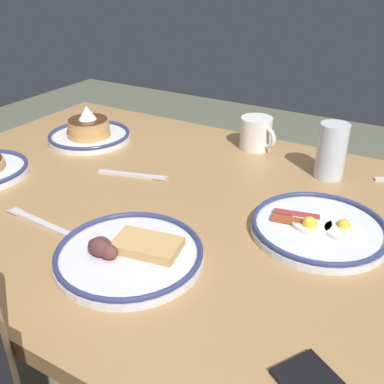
{
  "coord_description": "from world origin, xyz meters",
  "views": [
    {
      "loc": [
        -0.5,
        0.74,
        1.23
      ],
      "look_at": [
        -0.07,
        -0.0,
        0.77
      ],
      "focal_mm": 41.71,
      "sensor_mm": 36.0,
      "label": 1
    }
  ],
  "objects_px": {
    "coffee_mug": "(257,133)",
    "fork_near": "(41,223)",
    "plate_far_side": "(129,253)",
    "drinking_glass": "(331,154)",
    "plate_center_pancakes": "(89,132)",
    "fork_far": "(133,175)",
    "plate_near_main": "(319,228)"
  },
  "relations": [
    {
      "from": "drinking_glass",
      "to": "coffee_mug",
      "type": "bearing_deg",
      "value": -19.28
    },
    {
      "from": "plate_near_main",
      "to": "fork_far",
      "type": "distance_m",
      "value": 0.47
    },
    {
      "from": "fork_far",
      "to": "drinking_glass",
      "type": "bearing_deg",
      "value": -150.01
    },
    {
      "from": "plate_near_main",
      "to": "drinking_glass",
      "type": "xyz_separation_m",
      "value": [
        0.05,
        -0.26,
        0.05
      ]
    },
    {
      "from": "plate_near_main",
      "to": "coffee_mug",
      "type": "height_order",
      "value": "coffee_mug"
    },
    {
      "from": "coffee_mug",
      "to": "fork_near",
      "type": "bearing_deg",
      "value": 69.86
    },
    {
      "from": "plate_far_side",
      "to": "fork_far",
      "type": "relative_size",
      "value": 1.52
    },
    {
      "from": "plate_near_main",
      "to": "plate_center_pancakes",
      "type": "xyz_separation_m",
      "value": [
        0.73,
        -0.15,
        0.01
      ]
    },
    {
      "from": "plate_center_pancakes",
      "to": "coffee_mug",
      "type": "xyz_separation_m",
      "value": [
        -0.45,
        -0.19,
        0.02
      ]
    },
    {
      "from": "fork_near",
      "to": "fork_far",
      "type": "distance_m",
      "value": 0.28
    },
    {
      "from": "plate_center_pancakes",
      "to": "plate_far_side",
      "type": "xyz_separation_m",
      "value": [
        -0.46,
        0.41,
        -0.01
      ]
    },
    {
      "from": "plate_center_pancakes",
      "to": "drinking_glass",
      "type": "relative_size",
      "value": 1.75
    },
    {
      "from": "plate_near_main",
      "to": "plate_far_side",
      "type": "bearing_deg",
      "value": 43.78
    },
    {
      "from": "plate_far_side",
      "to": "fork_far",
      "type": "distance_m",
      "value": 0.35
    },
    {
      "from": "plate_far_side",
      "to": "coffee_mug",
      "type": "relative_size",
      "value": 2.32
    },
    {
      "from": "plate_near_main",
      "to": "drinking_glass",
      "type": "bearing_deg",
      "value": -78.65
    },
    {
      "from": "plate_center_pancakes",
      "to": "fork_near",
      "type": "height_order",
      "value": "plate_center_pancakes"
    },
    {
      "from": "coffee_mug",
      "to": "fork_far",
      "type": "relative_size",
      "value": 0.65
    },
    {
      "from": "plate_center_pancakes",
      "to": "drinking_glass",
      "type": "bearing_deg",
      "value": -170.74
    },
    {
      "from": "plate_near_main",
      "to": "coffee_mug",
      "type": "distance_m",
      "value": 0.45
    },
    {
      "from": "coffee_mug",
      "to": "fork_far",
      "type": "xyz_separation_m",
      "value": [
        0.19,
        0.32,
        -0.04
      ]
    },
    {
      "from": "plate_near_main",
      "to": "fork_near",
      "type": "height_order",
      "value": "plate_near_main"
    },
    {
      "from": "fork_near",
      "to": "coffee_mug",
      "type": "bearing_deg",
      "value": -110.14
    },
    {
      "from": "coffee_mug",
      "to": "drinking_glass",
      "type": "xyz_separation_m",
      "value": [
        -0.23,
        0.08,
        0.02
      ]
    },
    {
      "from": "plate_center_pancakes",
      "to": "fork_far",
      "type": "height_order",
      "value": "plate_center_pancakes"
    },
    {
      "from": "fork_near",
      "to": "fork_far",
      "type": "bearing_deg",
      "value": -95.38
    },
    {
      "from": "plate_near_main",
      "to": "fork_far",
      "type": "relative_size",
      "value": 1.51
    },
    {
      "from": "plate_center_pancakes",
      "to": "fork_far",
      "type": "xyz_separation_m",
      "value": [
        -0.26,
        0.13,
        -0.02
      ]
    },
    {
      "from": "drinking_glass",
      "to": "fork_far",
      "type": "height_order",
      "value": "drinking_glass"
    },
    {
      "from": "drinking_glass",
      "to": "fork_near",
      "type": "height_order",
      "value": "drinking_glass"
    },
    {
      "from": "plate_near_main",
      "to": "coffee_mug",
      "type": "bearing_deg",
      "value": -50.79
    },
    {
      "from": "plate_far_side",
      "to": "fork_near",
      "type": "xyz_separation_m",
      "value": [
        0.23,
        -0.01,
        -0.01
      ]
    }
  ]
}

